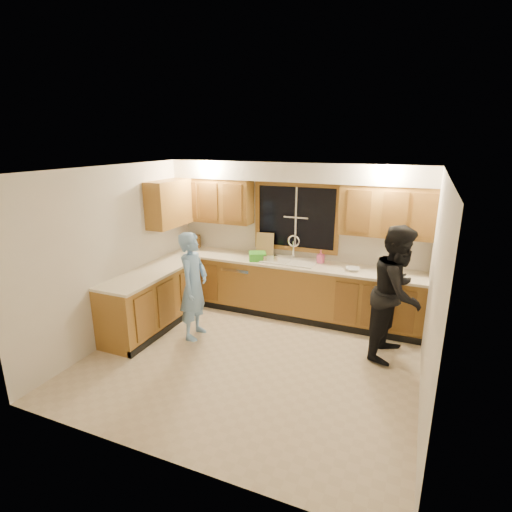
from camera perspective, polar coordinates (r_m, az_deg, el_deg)
The scene contains 26 objects.
floor at distance 5.52m, azimuth -0.76°, elevation -14.60°, with size 4.20×4.20×0.00m, color beige.
ceiling at distance 4.74m, azimuth -0.87°, elevation 12.26°, with size 4.20×4.20×0.00m, color white.
wall_back at distance 6.71m, azimuth 5.68°, elevation 2.59°, with size 4.20×4.20×0.00m, color silver.
wall_left at distance 6.10m, azimuth -19.21°, elevation 0.35°, with size 3.80×3.80×0.00m, color silver.
wall_right at distance 4.62m, azimuth 23.92°, elevation -5.22°, with size 3.80×3.80×0.00m, color silver.
base_cabinets_back at distance 6.68m, azimuth 4.72°, elevation -4.75°, with size 4.20×0.60×0.88m, color #A06E2E.
base_cabinets_left at distance 6.43m, azimuth -14.46°, elevation -6.09°, with size 0.60×1.90×0.88m, color #A06E2E.
countertop_back at distance 6.51m, azimuth 4.77°, elevation -1.01°, with size 4.20×0.63×0.04m, color #F3E6CC.
countertop_left at distance 6.26m, azimuth -14.64°, elevation -2.22°, with size 0.63×1.90×0.04m, color #F3E6CC.
upper_cabinets_left at distance 6.99m, azimuth -5.93°, elevation 7.95°, with size 1.35×0.33×0.75m, color #A06E2E.
upper_cabinets_right at distance 6.17m, azimuth 18.17°, elevation 6.10°, with size 1.35×0.33×0.75m, color #A06E2E.
upper_cabinets_return at distance 6.74m, azimuth -12.29°, elevation 7.35°, with size 0.33×0.90×0.75m, color #A06E2E.
soffit at distance 6.37m, azimuth 5.48°, elevation 11.90°, with size 4.20×0.35×0.30m, color white.
window_frame at distance 6.62m, azimuth 5.74°, elevation 5.51°, with size 1.44×0.03×1.14m.
sink at distance 6.54m, azimuth 4.81°, elevation -1.26°, with size 0.86×0.52×0.57m.
dishwasher at distance 6.97m, azimuth -1.99°, elevation -4.04°, with size 0.60×0.56×0.82m, color white.
stove at distance 6.02m, azimuth -17.72°, elevation -7.83°, with size 0.58×0.75×0.90m, color white.
man at distance 5.87m, azimuth -8.91°, elevation -4.23°, with size 0.58×0.38×1.59m, color #7DAFED.
woman at distance 5.57m, azimuth 19.52°, elevation -4.97°, with size 0.88×0.68×1.80m, color black.
knife_block at distance 7.39m, azimuth -8.52°, elevation 2.08°, with size 0.13×0.11×0.24m, color brown.
cutting_board at distance 6.78m, azimuth 1.28°, elevation 1.67°, with size 0.30×0.02×0.40m, color tan.
dish_crate at distance 6.57m, azimuth 0.20°, elevation -0.03°, with size 0.27×0.26×0.13m, color green.
soap_bottle at distance 6.49m, azimuth 9.22°, elevation -0.08°, with size 0.09×0.10×0.21m, color #F45C9A.
bowl at distance 6.22m, azimuth 13.63°, elevation -1.83°, with size 0.21×0.21×0.05m, color silver.
can_left at distance 6.46m, azimuth 1.25°, elevation -0.41°, with size 0.06×0.06×0.11m, color beige.
can_right at distance 6.44m, azimuth 2.82°, elevation -0.42°, with size 0.07×0.07×0.12m, color beige.
Camera 1 is at (1.89, -4.34, 2.84)m, focal length 28.00 mm.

